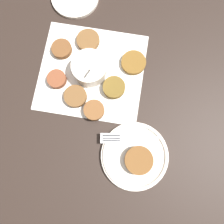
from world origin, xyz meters
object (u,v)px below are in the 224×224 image
Objects in this scene: fritter_on_plate at (139,160)px; fork at (123,138)px; sauce_bowl at (90,68)px; serving_plate at (135,156)px.

fritter_on_plate reaches higher than fork.
sauce_bowl is at bearing 135.47° from fritter_on_plate.
fritter_on_plate is at bearing -36.22° from fork.
fork is (0.15, -0.17, -0.01)m from sauce_bowl.
sauce_bowl reaches higher than serving_plate.
fritter_on_plate is at bearing -33.87° from serving_plate.
sauce_bowl reaches higher than fork.
sauce_bowl is 0.70× the size of fork.
fork is (-0.06, 0.04, -0.01)m from fritter_on_plate.
serving_plate is 2.44× the size of fritter_on_plate.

